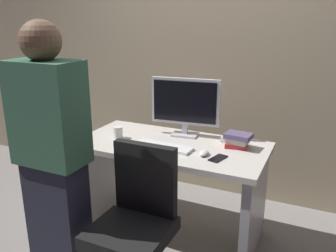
{
  "coord_description": "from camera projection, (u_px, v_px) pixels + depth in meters",
  "views": [
    {
      "loc": [
        1.01,
        -2.22,
        1.65
      ],
      "look_at": [
        0.0,
        -0.05,
        0.9
      ],
      "focal_mm": 37.54,
      "sensor_mm": 36.0,
      "label": 1
    }
  ],
  "objects": [
    {
      "name": "cup_near_keyboard",
      "position": [
        118.0,
        133.0,
        2.7
      ],
      "size": [
        0.07,
        0.07,
        0.09
      ],
      "primitive_type": "cylinder",
      "color": "silver",
      "rests_on": "desk"
    },
    {
      "name": "desk",
      "position": [
        171.0,
        173.0,
        2.67
      ],
      "size": [
        1.4,
        0.7,
        0.75
      ],
      "color": "beige",
      "rests_on": "ground"
    },
    {
      "name": "ground_plane",
      "position": [
        171.0,
        231.0,
        2.82
      ],
      "size": [
        9.0,
        9.0,
        0.0
      ],
      "primitive_type": "plane",
      "color": "gray"
    },
    {
      "name": "keyboard",
      "position": [
        163.0,
        146.0,
        2.51
      ],
      "size": [
        0.44,
        0.15,
        0.02
      ],
      "primitive_type": "cube",
      "rotation": [
        0.0,
        0.0,
        -0.06
      ],
      "color": "white",
      "rests_on": "desk"
    },
    {
      "name": "monitor",
      "position": [
        185.0,
        104.0,
        2.7
      ],
      "size": [
        0.54,
        0.16,
        0.46
      ],
      "color": "silver",
      "rests_on": "desk"
    },
    {
      "name": "book_stack",
      "position": [
        237.0,
        140.0,
        2.51
      ],
      "size": [
        0.22,
        0.17,
        0.11
      ],
      "color": "red",
      "rests_on": "desk"
    },
    {
      "name": "wall_back",
      "position": [
        213.0,
        34.0,
        3.16
      ],
      "size": [
        6.4,
        0.1,
        3.0
      ],
      "primitive_type": "cube",
      "color": "tan",
      "rests_on": "ground"
    },
    {
      "name": "mouse",
      "position": [
        204.0,
        153.0,
        2.37
      ],
      "size": [
        0.06,
        0.1,
        0.03
      ],
      "primitive_type": "ellipsoid",
      "color": "white",
      "rests_on": "desk"
    },
    {
      "name": "person_at_desk",
      "position": [
        53.0,
        163.0,
        2.02
      ],
      "size": [
        0.4,
        0.24,
        1.64
      ],
      "color": "#262838",
      "rests_on": "ground"
    },
    {
      "name": "cell_phone",
      "position": [
        218.0,
        158.0,
        2.32
      ],
      "size": [
        0.1,
        0.16,
        0.01
      ],
      "primitive_type": "cube",
      "rotation": [
        0.0,
        0.0,
        -0.26
      ],
      "color": "black",
      "rests_on": "desk"
    },
    {
      "name": "office_chair",
      "position": [
        136.0,
        232.0,
        2.08
      ],
      "size": [
        0.52,
        0.52,
        0.94
      ],
      "color": "black",
      "rests_on": "ground"
    }
  ]
}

